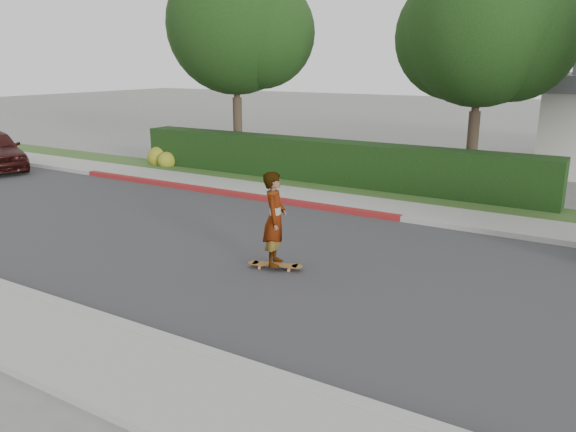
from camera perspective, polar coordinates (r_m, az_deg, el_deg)
ground at (r=11.88m, az=-0.02°, el=-4.48°), size 120.00×120.00×0.00m
road at (r=11.88m, az=-0.02°, el=-4.46°), size 60.00×8.00×0.01m
curb_near at (r=8.89m, az=-14.20°, el=-11.57°), size 60.00×0.20×0.15m
sidewalk_near at (r=8.38m, az=-18.68°, el=-13.82°), size 60.00×1.60×0.12m
curb_far at (r=15.35m, az=7.97°, el=0.27°), size 60.00×0.20×0.15m
curb_red_section at (r=17.85m, az=-6.90°, el=2.45°), size 12.00×0.21×0.15m
sidewalk_far at (r=16.15m, az=9.25°, el=0.92°), size 60.00×1.60×0.12m
planting_strip at (r=17.61m, az=11.23°, el=1.99°), size 60.00×1.60×0.10m
hedge at (r=19.20m, az=3.53°, el=5.49°), size 15.00×1.00×1.50m
flowering_shrub at (r=23.00m, az=-12.75°, el=5.73°), size 1.40×1.00×0.90m
tree_left at (r=22.61m, az=-5.09°, el=18.43°), size 5.99×5.21×8.00m
tree_center at (r=19.24m, az=19.19°, el=17.15°), size 5.66×4.84×7.44m
skateboard at (r=11.32m, az=-1.32°, el=-4.98°), size 1.14×0.56×0.11m
skateboarder at (r=11.02m, az=-1.35°, el=-0.29°), size 0.69×0.81×1.89m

